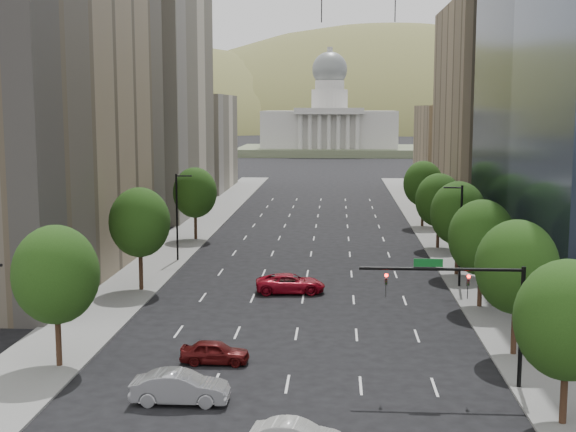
% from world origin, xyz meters
% --- Properties ---
extents(sidewalk_left, '(6.00, 200.00, 0.15)m').
position_xyz_m(sidewalk_left, '(-15.50, 60.00, 0.07)').
color(sidewalk_left, slate).
rests_on(sidewalk_left, ground).
extents(sidewalk_right, '(6.00, 200.00, 0.15)m').
position_xyz_m(sidewalk_right, '(15.50, 60.00, 0.07)').
color(sidewalk_right, slate).
rests_on(sidewalk_right, ground).
extents(midrise_cream_left, '(14.00, 30.00, 35.00)m').
position_xyz_m(midrise_cream_left, '(-25.00, 103.00, 17.50)').
color(midrise_cream_left, beige).
rests_on(midrise_cream_left, ground).
extents(filler_left, '(14.00, 26.00, 18.00)m').
position_xyz_m(filler_left, '(-25.00, 136.00, 9.00)').
color(filler_left, beige).
rests_on(filler_left, ground).
extents(parking_tan_right, '(14.00, 30.00, 30.00)m').
position_xyz_m(parking_tan_right, '(25.00, 100.00, 15.00)').
color(parking_tan_right, '#8C7759').
rests_on(parking_tan_right, ground).
extents(filler_right, '(14.00, 26.00, 16.00)m').
position_xyz_m(filler_right, '(25.00, 133.00, 8.00)').
color(filler_right, '#8C7759').
rests_on(filler_right, ground).
extents(tree_right_0, '(5.20, 5.20, 8.39)m').
position_xyz_m(tree_right_0, '(14.00, 25.00, 5.39)').
color(tree_right_0, '#382316').
rests_on(tree_right_0, ground).
extents(tree_right_1, '(5.20, 5.20, 8.75)m').
position_xyz_m(tree_right_1, '(14.00, 36.00, 5.75)').
color(tree_right_1, '#382316').
rests_on(tree_right_1, ground).
extents(tree_right_2, '(5.20, 5.20, 8.61)m').
position_xyz_m(tree_right_2, '(14.00, 48.00, 5.60)').
color(tree_right_2, '#382316').
rests_on(tree_right_2, ground).
extents(tree_right_3, '(5.20, 5.20, 8.89)m').
position_xyz_m(tree_right_3, '(14.00, 60.00, 5.89)').
color(tree_right_3, '#382316').
rests_on(tree_right_3, ground).
extents(tree_right_4, '(5.20, 5.20, 8.46)m').
position_xyz_m(tree_right_4, '(14.00, 74.00, 5.46)').
color(tree_right_4, '#382316').
rests_on(tree_right_4, ground).
extents(tree_right_5, '(5.20, 5.20, 8.75)m').
position_xyz_m(tree_right_5, '(14.00, 90.00, 5.75)').
color(tree_right_5, '#382316').
rests_on(tree_right_5, ground).
extents(tree_left_0, '(5.20, 5.20, 8.75)m').
position_xyz_m(tree_left_0, '(-14.00, 32.00, 5.75)').
color(tree_left_0, '#382316').
rests_on(tree_left_0, ground).
extents(tree_left_1, '(5.20, 5.20, 8.97)m').
position_xyz_m(tree_left_1, '(-14.00, 52.00, 5.96)').
color(tree_left_1, '#382316').
rests_on(tree_left_1, ground).
extents(tree_left_2, '(5.20, 5.20, 8.68)m').
position_xyz_m(tree_left_2, '(-14.00, 78.00, 5.68)').
color(tree_left_2, '#382316').
rests_on(tree_left_2, ground).
extents(streetlight_rn, '(1.70, 0.20, 9.00)m').
position_xyz_m(streetlight_rn, '(13.44, 55.00, 4.84)').
color(streetlight_rn, black).
rests_on(streetlight_rn, ground).
extents(streetlight_ln, '(1.70, 0.20, 9.00)m').
position_xyz_m(streetlight_ln, '(-13.44, 65.00, 4.84)').
color(streetlight_ln, black).
rests_on(streetlight_ln, ground).
extents(traffic_signal, '(9.12, 0.40, 7.38)m').
position_xyz_m(traffic_signal, '(10.53, 30.00, 5.17)').
color(traffic_signal, black).
rests_on(traffic_signal, ground).
extents(capitol, '(60.00, 40.00, 35.20)m').
position_xyz_m(capitol, '(0.00, 249.71, 8.58)').
color(capitol, '#596647').
rests_on(capitol, ground).
extents(foothills, '(720.00, 413.00, 263.00)m').
position_xyz_m(foothills, '(34.67, 599.39, -37.78)').
color(foothills, olive).
rests_on(foothills, ground).
extents(car_maroon, '(4.26, 1.75, 1.45)m').
position_xyz_m(car_maroon, '(-4.69, 33.36, 0.72)').
color(car_maroon, '#4C0C0D').
rests_on(car_maroon, ground).
extents(car_silver, '(5.24, 1.87, 1.72)m').
position_xyz_m(car_silver, '(-5.52, 26.78, 0.86)').
color(car_silver, '#9FA0A4').
rests_on(car_silver, ground).
extents(car_red_far, '(6.08, 3.20, 1.63)m').
position_xyz_m(car_red_far, '(-1.15, 52.11, 0.82)').
color(car_red_far, maroon).
rests_on(car_red_far, ground).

